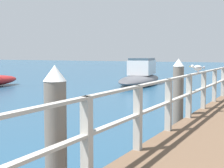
# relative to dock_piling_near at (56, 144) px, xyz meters

# --- Properties ---
(pier_railing) EXTENTS (0.12, 22.56, 1.09)m
(pier_railing) POSITION_rel_dock_piling_near_xyz_m (0.38, 8.14, 0.20)
(pier_railing) COLOR #B2ADA3
(pier_railing) RESTS_ON pier_deck
(dock_piling_near) EXTENTS (0.29, 0.29, 2.01)m
(dock_piling_near) POSITION_rel_dock_piling_near_xyz_m (0.00, 0.00, 0.00)
(dock_piling_near) COLOR #6B6056
(dock_piling_near) RESTS_ON ground_plane
(dock_piling_far) EXTENTS (0.29, 0.29, 2.01)m
(dock_piling_far) POSITION_rel_dock_piling_near_xyz_m (0.00, 5.29, 0.00)
(dock_piling_far) COLOR #6B6056
(dock_piling_far) RESTS_ON ground_plane
(seagull_foreground) EXTENTS (0.34, 0.40, 0.21)m
(seagull_foreground) POSITION_rel_dock_piling_near_xyz_m (0.37, 5.78, 0.75)
(seagull_foreground) COLOR white
(seagull_foreground) RESTS_ON pier_railing
(boat_0) EXTENTS (3.61, 7.58, 1.79)m
(boat_0) POSITION_rel_dock_piling_near_xyz_m (-6.66, 18.53, -0.42)
(boat_0) COLOR #4C4C51
(boat_0) RESTS_ON ground_plane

